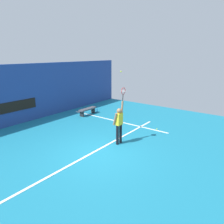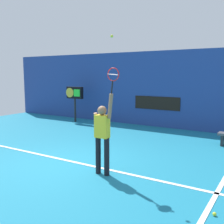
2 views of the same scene
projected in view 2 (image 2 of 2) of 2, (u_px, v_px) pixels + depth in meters
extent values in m
plane|color=teal|center=(68.00, 164.00, 7.42)|extent=(18.00, 18.00, 0.00)
cube|color=navy|center=(158.00, 89.00, 12.47)|extent=(18.00, 0.20, 3.48)
cube|color=black|center=(157.00, 103.00, 12.46)|extent=(2.20, 0.03, 0.60)
cube|color=white|center=(72.00, 162.00, 7.57)|extent=(10.00, 0.10, 0.01)
cylinder|color=black|center=(98.00, 155.00, 6.65)|extent=(0.13, 0.13, 0.92)
cylinder|color=black|center=(107.00, 157.00, 6.52)|extent=(0.13, 0.13, 0.92)
cube|color=yellow|center=(102.00, 126.00, 6.48)|extent=(0.34, 0.20, 0.55)
sphere|color=#8C6647|center=(102.00, 110.00, 6.43)|extent=(0.22, 0.22, 0.22)
cylinder|color=#8C6647|center=(110.00, 106.00, 6.29)|extent=(0.15, 0.09, 0.59)
cylinder|color=#8C6647|center=(97.00, 124.00, 6.65)|extent=(0.09, 0.23, 0.58)
cylinder|color=black|center=(112.00, 87.00, 6.20)|extent=(0.07, 0.03, 0.30)
torus|color=red|center=(113.00, 74.00, 6.15)|extent=(0.35, 0.02, 0.35)
cylinder|color=silver|center=(113.00, 74.00, 6.15)|extent=(0.27, 0.27, 0.03)
sphere|color=#CCE033|center=(112.00, 36.00, 6.14)|extent=(0.07, 0.07, 0.07)
cylinder|color=black|center=(75.00, 110.00, 13.87)|extent=(0.10, 0.10, 1.20)
cube|color=black|center=(75.00, 93.00, 13.75)|extent=(0.95, 0.18, 0.60)
cylinder|color=gold|center=(70.00, 93.00, 13.79)|extent=(0.48, 0.02, 0.48)
cube|color=#26D833|center=(77.00, 93.00, 13.55)|extent=(0.38, 0.02, 0.36)
cube|color=#262628|center=(222.00, 140.00, 9.30)|extent=(0.08, 0.32, 0.37)
sphere|color=#CCE033|center=(214.00, 214.00, 4.69)|extent=(0.07, 0.07, 0.07)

